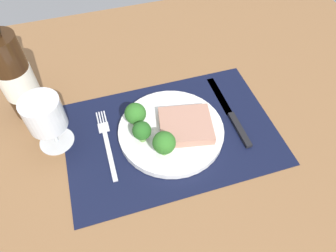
% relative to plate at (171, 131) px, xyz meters
% --- Properties ---
extents(ground_plane, '(1.40, 1.10, 0.03)m').
position_rel_plate_xyz_m(ground_plane, '(0.00, 0.00, -0.03)').
color(ground_plane, brown).
extents(placemat, '(0.47, 0.32, 0.00)m').
position_rel_plate_xyz_m(placemat, '(0.00, 0.00, -0.01)').
color(placemat, black).
rests_on(placemat, ground_plane).
extents(plate, '(0.24, 0.24, 0.02)m').
position_rel_plate_xyz_m(plate, '(0.00, 0.00, 0.00)').
color(plate, white).
rests_on(plate, placemat).
extents(steak, '(0.13, 0.12, 0.02)m').
position_rel_plate_xyz_m(steak, '(0.03, -0.01, 0.02)').
color(steak, tan).
rests_on(steak, plate).
extents(broccoli_front_edge, '(0.04, 0.04, 0.05)m').
position_rel_plate_xyz_m(broccoli_front_edge, '(-0.07, -0.01, 0.04)').
color(broccoli_front_edge, '#6B994C').
rests_on(broccoli_front_edge, plate).
extents(broccoli_near_steak, '(0.05, 0.05, 0.06)m').
position_rel_plate_xyz_m(broccoli_near_steak, '(-0.03, -0.06, 0.05)').
color(broccoli_near_steak, '#6B994C').
rests_on(broccoli_near_steak, plate).
extents(broccoli_near_fork, '(0.05, 0.05, 0.06)m').
position_rel_plate_xyz_m(broccoli_near_fork, '(-0.07, 0.04, 0.04)').
color(broccoli_near_fork, '#5B8942').
rests_on(broccoli_near_fork, plate).
extents(fork, '(0.02, 0.19, 0.01)m').
position_rel_plate_xyz_m(fork, '(-0.14, 0.01, -0.01)').
color(fork, silver).
rests_on(fork, placemat).
extents(knife, '(0.02, 0.23, 0.01)m').
position_rel_plate_xyz_m(knife, '(0.15, 0.01, -0.00)').
color(knife, black).
rests_on(knife, placemat).
extents(wine_bottle, '(0.08, 0.08, 0.29)m').
position_rel_plate_xyz_m(wine_bottle, '(-0.30, 0.17, 0.10)').
color(wine_bottle, '#331E0F').
rests_on(wine_bottle, ground_plane).
extents(wine_glass, '(0.08, 0.08, 0.13)m').
position_rel_plate_xyz_m(wine_glass, '(-0.25, 0.05, 0.08)').
color(wine_glass, silver).
rests_on(wine_glass, ground_plane).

